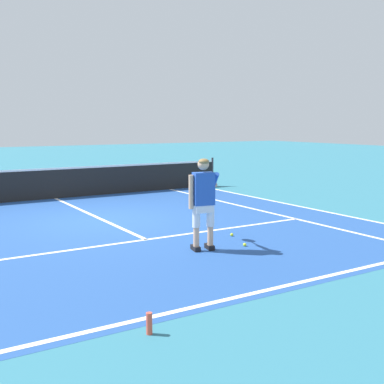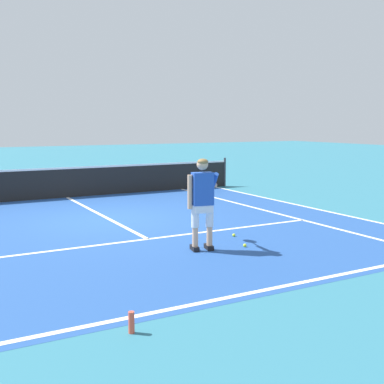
# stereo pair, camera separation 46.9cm
# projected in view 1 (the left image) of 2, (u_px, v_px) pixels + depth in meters

# --- Properties ---
(ground_plane) EXTENTS (80.00, 80.00, 0.00)m
(ground_plane) POSITION_uv_depth(u_px,v_px,m) (104.00, 220.00, 11.82)
(ground_plane) COLOR teal
(court_inner_surface) EXTENTS (10.98, 10.41, 0.00)m
(court_inner_surface) POSITION_uv_depth(u_px,v_px,m) (119.00, 227.00, 11.03)
(court_inner_surface) COLOR #234C93
(court_inner_surface) RESTS_ON ground
(line_baseline) EXTENTS (10.98, 0.10, 0.01)m
(line_baseline) POSITION_uv_depth(u_px,v_px,m) (261.00, 291.00, 6.81)
(line_baseline) COLOR white
(line_baseline) RESTS_ON ground
(line_service) EXTENTS (8.23, 0.10, 0.01)m
(line_service) POSITION_uv_depth(u_px,v_px,m) (146.00, 240.00, 9.86)
(line_service) COLOR white
(line_service) RESTS_ON ground
(line_centre_service) EXTENTS (0.10, 6.40, 0.01)m
(line_centre_service) POSITION_uv_depth(u_px,v_px,m) (91.00, 215.00, 12.55)
(line_centre_service) COLOR white
(line_centre_service) RESTS_ON ground
(line_singles_right) EXTENTS (0.10, 10.01, 0.01)m
(line_singles_right) POSITION_uv_depth(u_px,v_px,m) (260.00, 210.00, 13.17)
(line_singles_right) COLOR white
(line_singles_right) RESTS_ON ground
(line_doubles_right) EXTENTS (0.10, 10.01, 0.01)m
(line_doubles_right) POSITION_uv_depth(u_px,v_px,m) (297.00, 206.00, 13.89)
(line_doubles_right) COLOR white
(line_doubles_right) RESTS_ON ground
(tennis_net) EXTENTS (11.96, 0.08, 1.07)m
(tennis_net) POSITION_uv_depth(u_px,v_px,m) (55.00, 183.00, 15.18)
(tennis_net) COLOR #333338
(tennis_net) RESTS_ON ground
(tennis_player) EXTENTS (0.81, 1.06, 1.71)m
(tennis_player) POSITION_uv_depth(u_px,v_px,m) (203.00, 198.00, 8.93)
(tennis_player) COLOR black
(tennis_player) RESTS_ON ground
(tennis_ball_near_feet) EXTENTS (0.07, 0.07, 0.07)m
(tennis_ball_near_feet) POSITION_uv_depth(u_px,v_px,m) (245.00, 245.00, 9.33)
(tennis_ball_near_feet) COLOR #CCE02D
(tennis_ball_near_feet) RESTS_ON ground
(tennis_ball_by_baseline) EXTENTS (0.07, 0.07, 0.07)m
(tennis_ball_by_baseline) POSITION_uv_depth(u_px,v_px,m) (232.00, 235.00, 10.17)
(tennis_ball_by_baseline) COLOR #CCE02D
(tennis_ball_by_baseline) RESTS_ON ground
(water_bottle) EXTENTS (0.07, 0.07, 0.25)m
(water_bottle) POSITION_uv_depth(u_px,v_px,m) (149.00, 323.00, 5.43)
(water_bottle) COLOR #E04C38
(water_bottle) RESTS_ON ground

